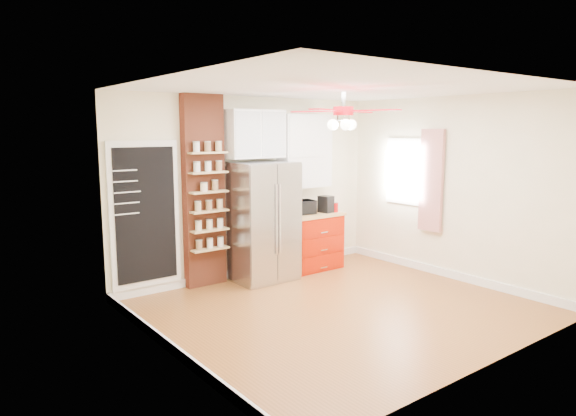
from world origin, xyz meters
TOP-DOWN VIEW (x-y plane):
  - floor at (0.00, 0.00)m, footprint 4.50×4.50m
  - ceiling at (0.00, 0.00)m, footprint 4.50×4.50m
  - wall_back at (0.00, 2.00)m, footprint 4.50×0.02m
  - wall_front at (0.00, -2.00)m, footprint 4.50×0.02m
  - wall_left at (-2.25, 0.00)m, footprint 0.02×4.00m
  - wall_right at (2.25, 0.00)m, footprint 0.02×4.00m
  - chalkboard at (-1.70, 1.96)m, footprint 0.95×0.05m
  - brick_pillar at (-0.85, 1.92)m, footprint 0.60×0.16m
  - fridge at (-0.05, 1.63)m, footprint 0.90×0.70m
  - upper_glass_cabinet at (-0.05, 1.82)m, footprint 0.90×0.35m
  - red_cabinet at (0.92, 1.68)m, footprint 0.94×0.64m
  - upper_shelf_unit at (0.92, 1.85)m, footprint 0.90×0.30m
  - window at (2.23, 0.90)m, footprint 0.04×0.75m
  - curtain at (2.18, 0.35)m, footprint 0.06×0.40m
  - ceiling_fan at (0.00, 0.00)m, footprint 1.40×1.40m
  - toaster_oven at (0.73, 1.68)m, footprint 0.42×0.31m
  - coffee_maker at (1.15, 1.59)m, footprint 0.20×0.23m
  - canister_left at (1.29, 1.53)m, footprint 0.14×0.14m
  - canister_right at (1.29, 1.68)m, footprint 0.11×0.11m
  - pantry_jar_oats at (-0.93, 1.76)m, footprint 0.10×0.10m
  - pantry_jar_beans at (-0.74, 1.80)m, footprint 0.12×0.12m

SIDE VIEW (x-z plane):
  - floor at x=0.00m, z-range 0.00..0.00m
  - red_cabinet at x=0.92m, z-range 0.00..0.90m
  - fridge at x=-0.05m, z-range 0.00..1.75m
  - canister_right at x=1.29m, z-range 0.90..1.04m
  - canister_left at x=1.29m, z-range 0.90..1.05m
  - toaster_oven at x=0.73m, z-range 0.90..1.12m
  - coffee_maker at x=1.15m, z-range 0.90..1.17m
  - chalkboard at x=-1.70m, z-range 0.12..2.08m
  - wall_back at x=0.00m, z-range 0.00..2.70m
  - wall_front at x=0.00m, z-range 0.00..2.70m
  - wall_left at x=-2.25m, z-range 0.00..2.70m
  - wall_right at x=2.25m, z-range 0.00..2.70m
  - brick_pillar at x=-0.85m, z-range 0.00..2.70m
  - pantry_jar_oats at x=-0.93m, z-range 1.37..1.49m
  - pantry_jar_beans at x=-0.74m, z-range 1.37..1.51m
  - curtain at x=2.18m, z-range 0.67..2.23m
  - window at x=2.23m, z-range 1.02..2.08m
  - upper_shelf_unit at x=0.92m, z-range 1.30..2.45m
  - upper_glass_cabinet at x=-0.05m, z-range 1.80..2.50m
  - ceiling_fan at x=0.00m, z-range 2.20..2.65m
  - ceiling at x=0.00m, z-range 2.70..2.70m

